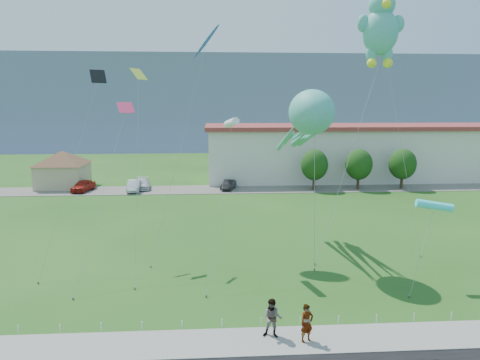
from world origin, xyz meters
name	(u,v)px	position (x,y,z in m)	size (l,w,h in m)	color
ground	(277,314)	(0.00, 0.00, 0.00)	(160.00, 160.00, 0.00)	#1D4B15
sidewalk	(285,341)	(0.00, -2.75, 0.05)	(80.00, 2.50, 0.10)	gray
parking_strip	(239,189)	(0.00, 35.00, 0.03)	(70.00, 6.00, 0.06)	#59544C
hill_ridge	(223,101)	(0.00, 120.00, 12.50)	(160.00, 50.00, 25.00)	slate
pavilion	(63,166)	(-24.00, 38.00, 3.02)	(9.20, 9.20, 5.00)	tan
warehouse	(400,151)	(26.00, 44.00, 4.12)	(61.00, 15.00, 8.20)	beige
rope_fence	(281,322)	(0.00, -1.30, 0.25)	(26.05, 0.05, 0.50)	white
tree_near	(314,165)	(10.00, 34.00, 3.39)	(3.60, 3.60, 5.47)	#3F2B19
tree_mid	(359,164)	(16.00, 34.00, 3.39)	(3.60, 3.60, 5.47)	#3F2B19
tree_far	(403,164)	(22.00, 34.00, 3.39)	(3.60, 3.60, 5.47)	#3F2B19
pedestrian_left	(307,323)	(0.97, -2.93, 1.02)	(0.67, 0.44, 1.84)	gray
pedestrian_right	(273,318)	(-0.59, -2.44, 1.06)	(0.93, 0.72, 1.91)	gray
parked_car_red	(83,186)	(-20.41, 34.79, 0.80)	(1.76, 4.36, 1.49)	#A92014
parked_car_silver	(134,186)	(-13.78, 34.35, 0.78)	(1.53, 4.39, 1.45)	silver
parked_car_white	(143,184)	(-12.93, 35.98, 0.73)	(1.88, 4.62, 1.34)	silver
parked_car_black	(228,185)	(-1.37, 34.83, 0.69)	(1.32, 3.80, 1.25)	black
octopus_kite	(307,122)	(3.32, 8.81, 9.94)	(3.06, 9.04, 12.21)	teal
teddy_bear_kite	(381,26)	(9.46, 11.87, 17.07)	(7.59, 6.10, 19.81)	teal
small_kite_purple	(378,7)	(10.21, 14.62, 19.02)	(2.76, 7.44, 20.22)	#9737DD
small_kite_yellow	(138,98)	(-8.64, 9.95, 11.68)	(1.29, 7.91, 13.81)	#C0D933
small_kite_pink	(121,127)	(-9.87, 9.47, 9.66)	(2.64, 8.67, 11.40)	#DE3160
small_kite_blue	(205,46)	(-3.88, 12.25, 15.57)	(4.94, 5.90, 16.62)	blue
small_kite_cyan	(434,206)	(10.27, 3.62, 4.99)	(2.54, 3.30, 5.46)	#35F1F0
small_kite_white	(231,124)	(-2.11, 7.69, 9.90)	(2.07, 6.63, 10.42)	white
small_kite_black	(91,99)	(-12.18, 10.97, 11.58)	(3.34, 7.67, 13.69)	black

